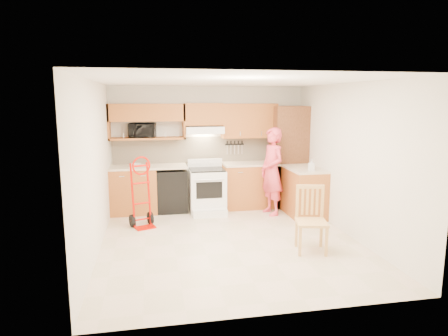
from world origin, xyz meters
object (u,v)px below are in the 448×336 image
object	(u,v)px
microwave	(142,130)
dining_chair	(312,220)
range	(207,187)
person	(272,171)
hand_truck	(142,196)

from	to	relation	value
microwave	dining_chair	world-z (taller)	microwave
microwave	range	size ratio (longest dim) A/B	0.49
dining_chair	person	bearing A→B (deg)	102.33
dining_chair	range	bearing A→B (deg)	130.05
hand_truck	range	bearing A→B (deg)	8.54
range	microwave	bearing A→B (deg)	162.24
person	dining_chair	world-z (taller)	person
microwave	hand_truck	bearing A→B (deg)	-83.37
range	hand_truck	xyz separation A→B (m)	(-1.26, -0.70, 0.05)
person	range	bearing A→B (deg)	-118.30
range	person	bearing A→B (deg)	-15.53
dining_chair	microwave	bearing A→B (deg)	144.56
microwave	person	distance (m)	2.68
person	microwave	bearing A→B (deg)	-119.43
range	hand_truck	distance (m)	1.44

